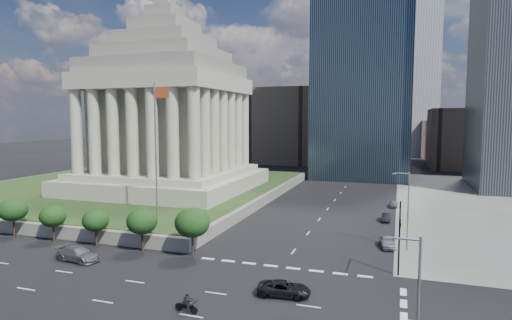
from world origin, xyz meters
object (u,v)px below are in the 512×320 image
at_px(traffic_signal_ne, 400,231).
at_px(motorcycle_trail, 186,303).
at_px(war_memorial, 167,96).
at_px(parked_sedan_near, 387,242).
at_px(flagpole, 157,142).
at_px(parked_sedan_far, 393,204).
at_px(suv_grey, 78,254).
at_px(pickup_truck, 284,289).
at_px(street_lamp_north, 407,206).
at_px(parked_sedan_mid, 386,218).
at_px(street_lamp_south, 415,311).

height_order(traffic_signal_ne, motorcycle_trail, traffic_signal_ne).
xyz_separation_m(war_memorial, parked_sedan_near, (45.11, -22.53, -20.66)).
distance_m(flagpole, traffic_signal_ne, 36.69).
xyz_separation_m(parked_sedan_far, motorcycle_trail, (-16.23, -52.03, 0.21)).
xyz_separation_m(flagpole, parked_sedan_far, (33.33, 28.51, -12.48)).
distance_m(parked_sedan_near, motorcycle_trail, 29.59).
xyz_separation_m(war_memorial, suv_grey, (10.85, -39.54, -20.59)).
relative_size(war_memorial, pickup_truck, 7.79).
height_order(pickup_truck, parked_sedan_near, parked_sedan_near).
bearing_deg(traffic_signal_ne, motorcycle_trail, -142.50).
height_order(flagpole, street_lamp_north, flagpole).
bearing_deg(flagpole, motorcycle_trail, -53.99).
relative_size(parked_sedan_near, parked_sedan_far, 1.15).
bearing_deg(suv_grey, pickup_truck, -86.39).
xyz_separation_m(pickup_truck, parked_sedan_mid, (8.19, 33.69, -0.07)).
distance_m(suv_grey, parked_sedan_near, 38.25).
bearing_deg(war_memorial, motorcycle_trail, -58.37).
distance_m(street_lamp_north, suv_grey, 40.35).
bearing_deg(pickup_truck, traffic_signal_ne, -61.43).
bearing_deg(parked_sedan_near, flagpole, 172.87).
height_order(street_lamp_south, parked_sedan_near, street_lamp_south).
distance_m(war_memorial, traffic_signal_ne, 60.00).
relative_size(street_lamp_south, parked_sedan_far, 2.67).
height_order(flagpole, pickup_truck, flagpole).
bearing_deg(street_lamp_south, war_memorial, 131.23).
xyz_separation_m(war_memorial, flagpole, (12.17, -24.00, -8.29)).
relative_size(suv_grey, motorcycle_trail, 2.44).
bearing_deg(suv_grey, parked_sedan_mid, -38.72).
bearing_deg(suv_grey, war_memorial, 23.33).
height_order(traffic_signal_ne, parked_sedan_mid, traffic_signal_ne).
height_order(flagpole, street_lamp_south, flagpole).
xyz_separation_m(traffic_signal_ne, suv_grey, (-35.65, -5.24, -4.44)).
xyz_separation_m(parked_sedan_mid, motorcycle_trail, (-15.27, -39.72, 0.22)).
height_order(parked_sedan_far, motorcycle_trail, motorcycle_trail).
relative_size(flagpole, street_lamp_north, 2.00).
distance_m(flagpole, suv_grey, 19.87).
bearing_deg(parked_sedan_far, street_lamp_north, -85.70).
relative_size(suv_grey, parked_sedan_mid, 1.46).
height_order(street_lamp_south, pickup_truck, street_lamp_south).
height_order(war_memorial, flagpole, war_memorial).
relative_size(flagpole, parked_sedan_near, 4.63).
height_order(parked_sedan_mid, parked_sedan_far, parked_sedan_far).
xyz_separation_m(street_lamp_north, parked_sedan_near, (-2.22, 0.47, -4.93)).
xyz_separation_m(street_lamp_south, parked_sedan_mid, (-2.79, 46.19, -5.03)).
xyz_separation_m(street_lamp_north, parked_sedan_mid, (-2.79, 15.19, -5.03)).
xyz_separation_m(flagpole, pickup_truck, (24.17, -17.49, -12.42)).
distance_m(traffic_signal_ne, parked_sedan_mid, 26.97).
bearing_deg(war_memorial, parked_sedan_far, 5.66).
relative_size(traffic_signal_ne, street_lamp_south, 0.80).
xyz_separation_m(pickup_truck, parked_sedan_far, (9.15, 46.00, -0.06)).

